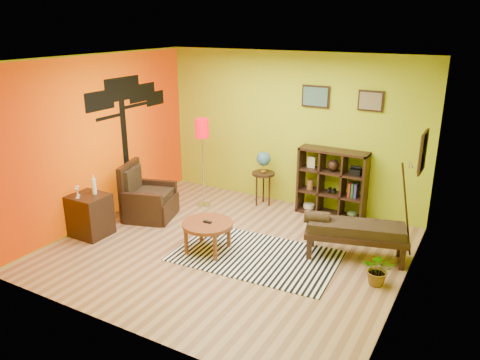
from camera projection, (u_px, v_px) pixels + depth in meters
The scene contains 11 objects.
ground at pixel (229, 249), 7.10m from camera, with size 5.00×5.00×0.00m, color tan.
room_shell at pixel (223, 132), 6.57m from camera, with size 5.04×4.54×2.82m.
zebra_rug at pixel (256, 256), 6.89m from camera, with size 2.36×1.42×0.01m, color white.
coffee_table at pixel (208, 227), 6.93m from camera, with size 0.75×0.75×0.48m.
armchair at pixel (147, 201), 8.18m from camera, with size 1.00×0.99×0.98m.
side_cabinet at pixel (90, 215), 7.48m from camera, with size 0.58×0.52×1.00m.
floor_lamp at pixel (202, 136), 8.34m from camera, with size 0.25×0.25×1.65m.
globe_table at pixel (264, 165), 8.59m from camera, with size 0.42×0.42×1.03m.
cube_shelf at pixel (333, 183), 8.16m from camera, with size 1.20×0.35×1.20m.
bench at pixel (353, 230), 6.73m from camera, with size 1.53×0.89×0.67m.
potted_plant at pixel (379, 273), 6.10m from camera, with size 0.40×0.45×0.35m, color #26661E.
Camera 1 is at (3.27, -5.48, 3.30)m, focal length 35.00 mm.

